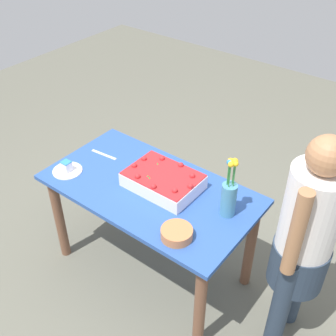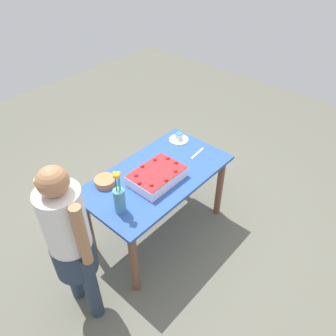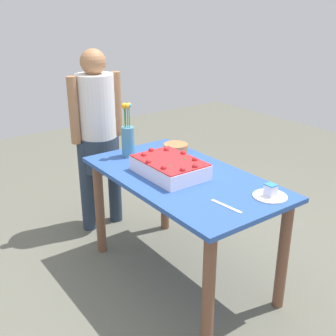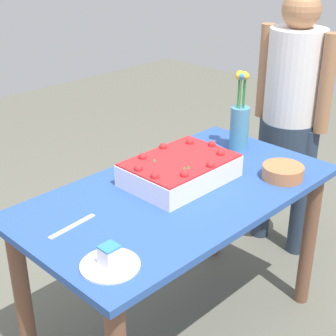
# 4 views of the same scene
# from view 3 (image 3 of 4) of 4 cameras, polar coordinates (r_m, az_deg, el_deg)

# --- Properties ---
(ground_plane) EXTENTS (8.00, 8.00, 0.00)m
(ground_plane) POSITION_cam_3_polar(r_m,az_deg,el_deg) (3.10, 1.81, -14.25)
(ground_plane) COLOR #616053
(dining_table) EXTENTS (1.38, 0.76, 0.77)m
(dining_table) POSITION_cam_3_polar(r_m,az_deg,el_deg) (2.78, 1.96, -3.61)
(dining_table) COLOR #2C519C
(dining_table) RESTS_ON ground_plane
(sheet_cake) EXTENTS (0.46, 0.33, 0.13)m
(sheet_cake) POSITION_cam_3_polar(r_m,az_deg,el_deg) (2.71, 0.21, 0.16)
(sheet_cake) COLOR white
(sheet_cake) RESTS_ON dining_table
(serving_plate_with_slice) EXTENTS (0.20, 0.20, 0.08)m
(serving_plate_with_slice) POSITION_cam_3_polar(r_m,az_deg,el_deg) (2.49, 13.68, -3.38)
(serving_plate_with_slice) COLOR white
(serving_plate_with_slice) RESTS_ON dining_table
(cake_knife) EXTENTS (0.21, 0.04, 0.00)m
(cake_knife) POSITION_cam_3_polar(r_m,az_deg,el_deg) (2.34, 7.89, -5.15)
(cake_knife) COLOR silver
(cake_knife) RESTS_ON dining_table
(flower_vase) EXTENTS (0.09, 0.09, 0.39)m
(flower_vase) POSITION_cam_3_polar(r_m,az_deg,el_deg) (3.03, -5.46, 4.08)
(flower_vase) COLOR teal
(flower_vase) RESTS_ON dining_table
(fruit_bowl) EXTENTS (0.18, 0.18, 0.06)m
(fruit_bowl) POSITION_cam_3_polar(r_m,az_deg,el_deg) (3.15, 1.04, 2.77)
(fruit_bowl) COLOR #C27344
(fruit_bowl) RESTS_ON dining_table
(person_standing) EXTENTS (0.31, 0.45, 1.49)m
(person_standing) POSITION_cam_3_polar(r_m,az_deg,el_deg) (3.44, -9.54, 5.09)
(person_standing) COLOR #283648
(person_standing) RESTS_ON ground_plane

